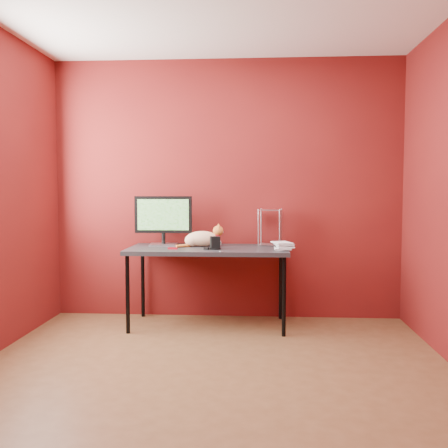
# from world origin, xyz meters

# --- Properties ---
(room) EXTENTS (3.52, 3.52, 2.61)m
(room) POSITION_xyz_m (0.00, 0.00, 1.45)
(room) COLOR #55361D
(room) RESTS_ON ground
(desk) EXTENTS (1.50, 0.70, 0.75)m
(desk) POSITION_xyz_m (-0.15, 1.37, 0.70)
(desk) COLOR black
(desk) RESTS_ON ground
(monitor) EXTENTS (0.56, 0.19, 0.48)m
(monitor) POSITION_xyz_m (-0.60, 1.50, 1.02)
(monitor) COLOR #B1B1B6
(monitor) RESTS_ON desk
(cat) EXTENTS (0.44, 0.26, 0.22)m
(cat) POSITION_xyz_m (-0.22, 1.47, 0.83)
(cat) COLOR orange
(cat) RESTS_ON desk
(skull_mug) EXTENTS (0.10, 0.11, 0.09)m
(skull_mug) POSITION_xyz_m (-0.07, 1.29, 0.80)
(skull_mug) COLOR white
(skull_mug) RESTS_ON desk
(speaker) EXTENTS (0.10, 0.10, 0.12)m
(speaker) POSITION_xyz_m (-0.07, 1.24, 0.80)
(speaker) COLOR black
(speaker) RESTS_ON desk
(book_stack) EXTENTS (0.21, 0.24, 0.81)m
(book_stack) POSITION_xyz_m (0.48, 1.25, 1.15)
(book_stack) COLOR beige
(book_stack) RESTS_ON desk
(wire_rack) EXTENTS (0.23, 0.20, 0.36)m
(wire_rack) POSITION_xyz_m (0.44, 1.61, 0.93)
(wire_rack) COLOR #B1B1B6
(wire_rack) RESTS_ON desk
(pocket_knife) EXTENTS (0.09, 0.03, 0.02)m
(pocket_knife) POSITION_xyz_m (-0.46, 1.22, 0.76)
(pocket_knife) COLOR maroon
(pocket_knife) RESTS_ON desk
(black_gadget) EXTENTS (0.05, 0.04, 0.02)m
(black_gadget) POSITION_xyz_m (-0.15, 1.20, 0.76)
(black_gadget) COLOR black
(black_gadget) RESTS_ON desk
(washer) EXTENTS (0.04, 0.04, 0.00)m
(washer) POSITION_xyz_m (-0.01, 1.08, 0.75)
(washer) COLOR #B1B1B6
(washer) RESTS_ON desk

